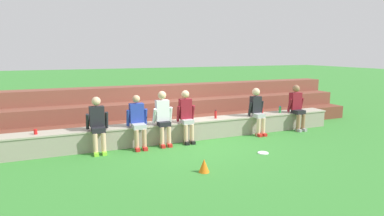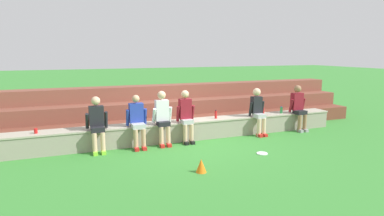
% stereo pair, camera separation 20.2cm
% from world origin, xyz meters
% --- Properties ---
extents(ground_plane, '(80.00, 80.00, 0.00)m').
position_xyz_m(ground_plane, '(0.00, 0.00, 0.00)').
color(ground_plane, '#388433').
extents(stone_seating_wall, '(9.63, 0.59, 0.53)m').
position_xyz_m(stone_seating_wall, '(0.00, 0.27, 0.28)').
color(stone_seating_wall, gray).
rests_on(stone_seating_wall, ground).
extents(brick_bleachers, '(12.96, 1.95, 1.32)m').
position_xyz_m(brick_bleachers, '(0.00, 1.98, 0.52)').
color(brick_bleachers, brown).
rests_on(brick_bleachers, ground).
extents(person_far_left, '(0.53, 0.55, 1.36)m').
position_xyz_m(person_far_left, '(-2.38, -0.01, 0.73)').
color(person_far_left, '#DBAD89').
rests_on(person_far_left, ground).
extents(person_left_of_center, '(0.53, 0.60, 1.34)m').
position_xyz_m(person_left_of_center, '(-1.39, -0.00, 0.71)').
color(person_left_of_center, tan).
rests_on(person_left_of_center, ground).
extents(person_center, '(0.52, 0.51, 1.42)m').
position_xyz_m(person_center, '(-0.73, -0.02, 0.77)').
color(person_center, '#DBAD89').
rests_on(person_center, ground).
extents(person_right_of_center, '(0.50, 0.51, 1.41)m').
position_xyz_m(person_right_of_center, '(-0.07, -0.00, 0.75)').
color(person_right_of_center, '#DBAD89').
rests_on(person_right_of_center, ground).
extents(person_far_right, '(0.48, 0.58, 1.37)m').
position_xyz_m(person_far_right, '(2.17, -0.01, 0.74)').
color(person_far_right, beige).
rests_on(person_far_right, ground).
extents(person_rightmost_edge, '(0.54, 0.55, 1.40)m').
position_xyz_m(person_rightmost_edge, '(3.64, 0.00, 0.76)').
color(person_rightmost_edge, '#996B4C').
rests_on(person_rightmost_edge, ground).
extents(water_bottle_mid_right, '(0.08, 0.08, 0.21)m').
position_xyz_m(water_bottle_mid_right, '(3.17, 0.22, 0.63)').
color(water_bottle_mid_right, green).
rests_on(water_bottle_mid_right, stone_seating_wall).
extents(water_bottle_near_right, '(0.06, 0.06, 0.22)m').
position_xyz_m(water_bottle_near_right, '(2.58, 0.32, 0.63)').
color(water_bottle_near_right, red).
rests_on(water_bottle_near_right, stone_seating_wall).
extents(water_bottle_near_left, '(0.07, 0.07, 0.25)m').
position_xyz_m(water_bottle_near_left, '(0.93, 0.24, 0.65)').
color(water_bottle_near_left, red).
rests_on(water_bottle_near_left, stone_seating_wall).
extents(plastic_cup_middle, '(0.08, 0.08, 0.12)m').
position_xyz_m(plastic_cup_middle, '(-3.75, 0.22, 0.59)').
color(plastic_cup_middle, red).
rests_on(plastic_cup_middle, stone_seating_wall).
extents(frisbee, '(0.26, 0.26, 0.02)m').
position_xyz_m(frisbee, '(1.27, -1.64, 0.01)').
color(frisbee, white).
rests_on(frisbee, ground).
extents(sports_cone, '(0.22, 0.22, 0.28)m').
position_xyz_m(sports_cone, '(-0.56, -2.21, 0.14)').
color(sports_cone, orange).
rests_on(sports_cone, ground).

